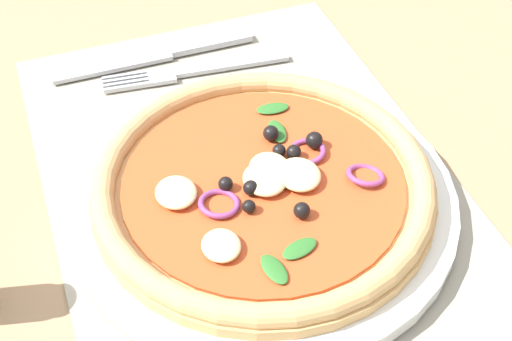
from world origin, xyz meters
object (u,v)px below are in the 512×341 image
object	(u,v)px
plate	(262,199)
knife	(152,56)
pizza	(262,184)
fork	(186,72)

from	to	relation	value
plate	knife	xyz separation A→B (cm)	(22.00, 3.19, -0.43)
plate	knife	world-z (taller)	plate
pizza	fork	xyz separation A→B (cm)	(18.41, 0.78, -2.24)
plate	fork	world-z (taller)	plate
plate	pizza	distance (cm)	1.77
knife	pizza	bearing A→B (deg)	98.46
plate	pizza	xyz separation A→B (cm)	(-0.02, 0.01, 1.77)
plate	fork	distance (cm)	18.41
pizza	fork	distance (cm)	18.56
plate	knife	size ratio (longest dim) A/B	1.50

